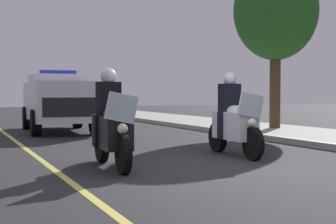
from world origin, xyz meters
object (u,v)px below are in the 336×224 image
police_suv (59,100)px  tree_far_back (276,11)px  police_motorcycle_lead_right (234,122)px  police_motorcycle_lead_left (111,127)px

police_suv → tree_far_back: (2.66, 6.82, 2.99)m
police_suv → tree_far_back: tree_far_back is taller
police_motorcycle_lead_right → police_suv: (-7.84, -2.00, 0.37)m
police_motorcycle_lead_right → police_motorcycle_lead_left: bearing=-79.5°
police_motorcycle_lead_left → police_suv: bearing=174.8°
police_motorcycle_lead_left → police_motorcycle_lead_right: bearing=100.5°
police_suv → tree_far_back: 7.91m
police_suv → tree_far_back: bearing=68.7°
police_motorcycle_lead_right → tree_far_back: bearing=137.1°
police_motorcycle_lead_right → tree_far_back: 7.83m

